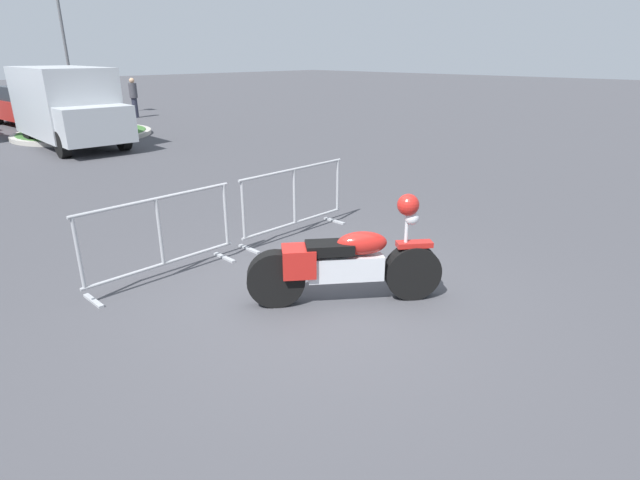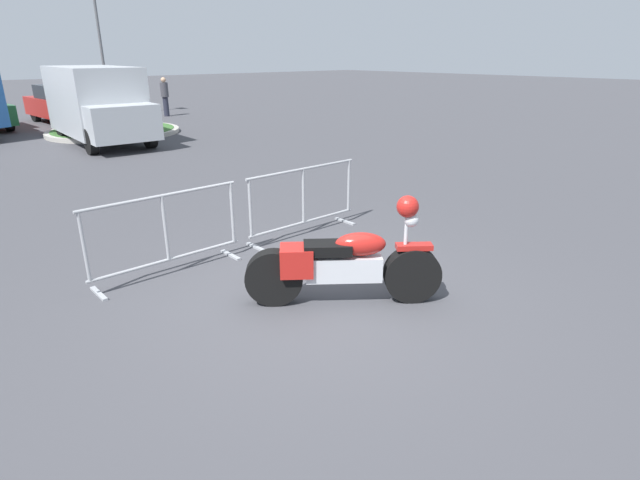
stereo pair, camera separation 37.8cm
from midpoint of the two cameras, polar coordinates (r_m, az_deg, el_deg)
ground_plane at (r=5.82m, az=1.71°, el=-7.02°), size 120.00×120.00×0.00m
motorcycle at (r=5.62m, az=4.65°, el=-2.72°), size 1.84×1.54×1.26m
crowd_barrier_near at (r=6.54m, az=-15.62°, el=0.65°), size 2.06×0.45×1.07m
crowd_barrier_far at (r=7.73m, az=-0.51°, el=4.49°), size 2.06×0.45×1.07m
delivery_van at (r=17.46m, az=-23.50°, el=14.18°), size 2.22×5.10×2.31m
parked_car_red at (r=23.25m, az=-26.65°, el=13.72°), size 2.08×4.54×1.51m
pedestrian at (r=24.27m, az=-16.87°, el=15.55°), size 0.44×0.44×1.69m
planter_island at (r=19.41m, az=-21.96°, el=11.87°), size 4.50×4.50×1.02m
street_lamp at (r=25.29m, az=-23.59°, el=21.32°), size 0.36×0.70×5.68m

